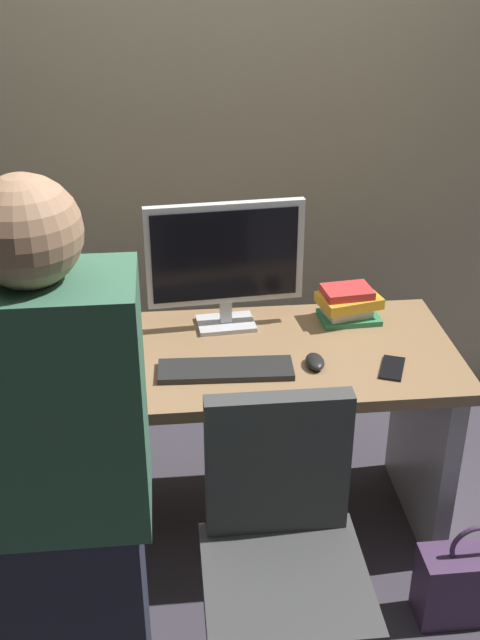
% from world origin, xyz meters
% --- Properties ---
extents(ground_plane, '(9.00, 9.00, 0.00)m').
position_xyz_m(ground_plane, '(0.00, 0.00, 0.00)').
color(ground_plane, '#3D3842').
extents(wall_back, '(6.40, 0.10, 3.00)m').
position_xyz_m(wall_back, '(0.00, 0.88, 1.50)').
color(wall_back, tan).
rests_on(wall_back, ground).
extents(desk, '(1.46, 0.66, 0.75)m').
position_xyz_m(desk, '(0.00, 0.00, 0.52)').
color(desk, '#93704C').
rests_on(desk, ground).
extents(office_chair, '(0.52, 0.52, 0.94)m').
position_xyz_m(office_chair, '(0.05, -0.69, 0.43)').
color(office_chair, black).
rests_on(office_chair, ground).
extents(person_at_desk, '(0.40, 0.24, 1.64)m').
position_xyz_m(person_at_desk, '(-0.48, -0.84, 0.84)').
color(person_at_desk, '#262838').
rests_on(person_at_desk, ground).
extents(monitor, '(0.54, 0.16, 0.46)m').
position_xyz_m(monitor, '(-0.03, 0.19, 1.01)').
color(monitor, silver).
rests_on(monitor, desk).
extents(keyboard, '(0.44, 0.15, 0.02)m').
position_xyz_m(keyboard, '(-0.05, -0.12, 0.76)').
color(keyboard, '#262626').
rests_on(keyboard, desk).
extents(mouse, '(0.06, 0.10, 0.03)m').
position_xyz_m(mouse, '(0.24, -0.11, 0.77)').
color(mouse, black).
rests_on(mouse, desk).
extents(cup_near_keyboard, '(0.07, 0.07, 0.10)m').
position_xyz_m(cup_near_keyboard, '(-0.46, -0.16, 0.80)').
color(cup_near_keyboard, '#3372B2').
rests_on(cup_near_keyboard, desk).
extents(cup_by_monitor, '(0.07, 0.07, 0.10)m').
position_xyz_m(cup_by_monitor, '(-0.52, 0.20, 0.80)').
color(cup_by_monitor, white).
rests_on(cup_by_monitor, desk).
extents(book_stack, '(0.24, 0.19, 0.12)m').
position_xyz_m(book_stack, '(0.41, 0.20, 0.81)').
color(book_stack, '#338C59').
rests_on(book_stack, desk).
extents(cell_phone, '(0.12, 0.16, 0.01)m').
position_xyz_m(cell_phone, '(0.48, -0.15, 0.75)').
color(cell_phone, black).
rests_on(cell_phone, desk).
extents(handbag, '(0.34, 0.14, 0.38)m').
position_xyz_m(handbag, '(0.70, -0.49, 0.14)').
color(handbag, '#4C3356').
rests_on(handbag, ground).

